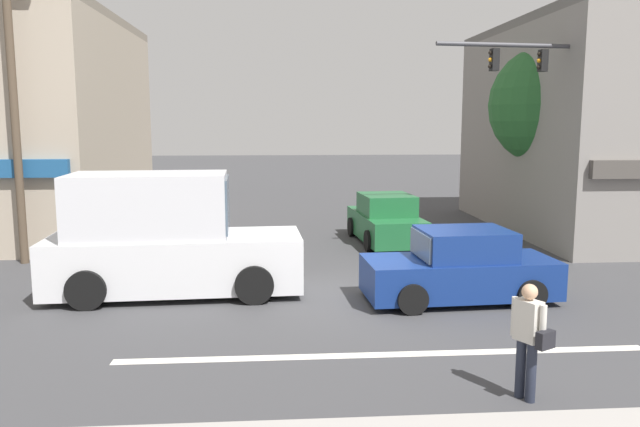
{
  "coord_description": "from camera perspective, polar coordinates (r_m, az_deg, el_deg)",
  "views": [
    {
      "loc": [
        -1.82,
        -13.39,
        3.87
      ],
      "look_at": [
        -0.69,
        2.0,
        1.6
      ],
      "focal_mm": 35.0,
      "sensor_mm": 36.0,
      "label": 1
    }
  ],
  "objects": [
    {
      "name": "sedan_parked_curbside",
      "position": [
        20.21,
        6.02,
        -0.67
      ],
      "size": [
        2.13,
        4.22,
        1.58
      ],
      "color": "#1E6033",
      "rests_on": "ground"
    },
    {
      "name": "lane_marking_stripe",
      "position": [
        10.78,
        5.96,
        -12.71
      ],
      "size": [
        9.0,
        0.24,
        0.01
      ],
      "primitive_type": "cube",
      "color": "silver",
      "rests_on": "ground"
    },
    {
      "name": "utility_pole_near_left",
      "position": [
        18.75,
        -26.17,
        8.47
      ],
      "size": [
        1.4,
        0.22,
        8.06
      ],
      "color": "brown",
      "rests_on": "ground"
    },
    {
      "name": "box_truck_crossing_leftbound",
      "position": [
        14.39,
        -13.91,
        -2.37
      ],
      "size": [
        5.69,
        2.44,
        2.75
      ],
      "color": "silver",
      "rests_on": "ground"
    },
    {
      "name": "sedan_approaching_near",
      "position": [
        13.93,
        12.68,
        -4.96
      ],
      "size": [
        4.19,
        2.06,
        1.58
      ],
      "color": "navy",
      "rests_on": "ground"
    },
    {
      "name": "traffic_light_mast",
      "position": [
        19.08,
        21.36,
        8.72
      ],
      "size": [
        4.87,
        0.67,
        6.2
      ],
      "color": "#47474C",
      "rests_on": "ground"
    },
    {
      "name": "street_tree",
      "position": [
        22.67,
        20.37,
        9.24
      ],
      "size": [
        4.13,
        4.13,
        6.49
      ],
      "color": "#4C3823",
      "rests_on": "ground"
    },
    {
      "name": "ground_plane",
      "position": [
        14.06,
        3.43,
        -7.63
      ],
      "size": [
        120.0,
        120.0,
        0.0
      ],
      "primitive_type": "plane",
      "color": "#3D3D3F"
    },
    {
      "name": "utility_pole_far_right",
      "position": [
        25.05,
        19.79,
        7.57
      ],
      "size": [
        1.4,
        0.22,
        7.17
      ],
      "color": "brown",
      "rests_on": "ground"
    },
    {
      "name": "pedestrian_foreground_with_bag",
      "position": [
        9.26,
        18.56,
        -10.48
      ],
      "size": [
        0.46,
        0.67,
        1.67
      ],
      "color": "#232838",
      "rests_on": "ground"
    }
  ]
}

